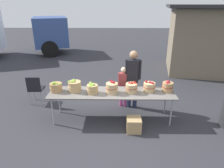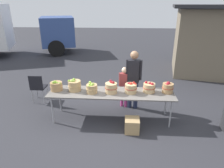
{
  "view_description": "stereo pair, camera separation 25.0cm",
  "coord_description": "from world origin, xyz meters",
  "px_view_note": "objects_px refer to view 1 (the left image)",
  "views": [
    {
      "loc": [
        0.07,
        -4.51,
        2.82
      ],
      "look_at": [
        0.0,
        0.3,
        0.85
      ],
      "focal_mm": 32.11,
      "sensor_mm": 36.0,
      "label": 1
    },
    {
      "loc": [
        0.32,
        -4.5,
        2.82
      ],
      "look_at": [
        0.0,
        0.3,
        0.85
      ],
      "focal_mm": 32.11,
      "sensor_mm": 36.0,
      "label": 2
    }
  ],
  "objects_px": {
    "apple_basket_red_3": "(168,86)",
    "vendor_adult": "(133,75)",
    "child_customer": "(123,84)",
    "apple_basket_green_1": "(75,86)",
    "apple_basket_green_2": "(92,89)",
    "apple_basket_red_1": "(131,87)",
    "folding_chair": "(35,87)",
    "apple_basket_red_0": "(112,88)",
    "apple_basket_green_0": "(56,87)",
    "apple_basket_red_2": "(149,87)",
    "produce_crate": "(134,125)",
    "market_table": "(112,94)"
  },
  "relations": [
    {
      "from": "vendor_adult",
      "to": "child_customer",
      "type": "relative_size",
      "value": 1.39
    },
    {
      "from": "apple_basket_green_0",
      "to": "apple_basket_red_2",
      "type": "distance_m",
      "value": 2.32
    },
    {
      "from": "apple_basket_green_2",
      "to": "market_table",
      "type": "bearing_deg",
      "value": 7.14
    },
    {
      "from": "market_table",
      "to": "apple_basket_red_1",
      "type": "distance_m",
      "value": 0.51
    },
    {
      "from": "apple_basket_green_2",
      "to": "apple_basket_red_0",
      "type": "xyz_separation_m",
      "value": [
        0.47,
        0.04,
        0.01
      ]
    },
    {
      "from": "apple_basket_green_1",
      "to": "apple_basket_green_2",
      "type": "distance_m",
      "value": 0.47
    },
    {
      "from": "apple_basket_red_0",
      "to": "apple_basket_red_3",
      "type": "relative_size",
      "value": 1.07
    },
    {
      "from": "produce_crate",
      "to": "market_table",
      "type": "bearing_deg",
      "value": 134.5
    },
    {
      "from": "apple_basket_red_0",
      "to": "child_customer",
      "type": "xyz_separation_m",
      "value": [
        0.31,
        0.71,
        -0.19
      ]
    },
    {
      "from": "apple_basket_red_1",
      "to": "apple_basket_red_2",
      "type": "height_order",
      "value": "apple_basket_red_2"
    },
    {
      "from": "apple_basket_red_0",
      "to": "folding_chair",
      "type": "height_order",
      "value": "apple_basket_red_0"
    },
    {
      "from": "apple_basket_green_0",
      "to": "apple_basket_red_1",
      "type": "distance_m",
      "value": 1.87
    },
    {
      "from": "apple_basket_green_2",
      "to": "apple_basket_red_1",
      "type": "xyz_separation_m",
      "value": [
        0.95,
        0.07,
        0.01
      ]
    },
    {
      "from": "apple_basket_red_3",
      "to": "vendor_adult",
      "type": "xyz_separation_m",
      "value": [
        -0.82,
        0.56,
        0.09
      ]
    },
    {
      "from": "market_table",
      "to": "apple_basket_red_0",
      "type": "xyz_separation_m",
      "value": [
        0.0,
        -0.02,
        0.17
      ]
    },
    {
      "from": "apple_basket_red_0",
      "to": "child_customer",
      "type": "distance_m",
      "value": 0.8
    },
    {
      "from": "apple_basket_green_1",
      "to": "produce_crate",
      "type": "height_order",
      "value": "apple_basket_green_1"
    },
    {
      "from": "apple_basket_red_3",
      "to": "apple_basket_green_2",
      "type": "bearing_deg",
      "value": -175.81
    },
    {
      "from": "apple_basket_red_2",
      "to": "child_customer",
      "type": "xyz_separation_m",
      "value": [
        -0.62,
        0.61,
        -0.17
      ]
    },
    {
      "from": "vendor_adult",
      "to": "apple_basket_green_0",
      "type": "bearing_deg",
      "value": 26.73
    },
    {
      "from": "apple_basket_green_0",
      "to": "apple_basket_red_0",
      "type": "relative_size",
      "value": 1.01
    },
    {
      "from": "apple_basket_red_3",
      "to": "vendor_adult",
      "type": "relative_size",
      "value": 0.18
    },
    {
      "from": "market_table",
      "to": "child_customer",
      "type": "distance_m",
      "value": 0.76
    },
    {
      "from": "vendor_adult",
      "to": "child_customer",
      "type": "distance_m",
      "value": 0.37
    },
    {
      "from": "apple_basket_red_0",
      "to": "apple_basket_red_2",
      "type": "xyz_separation_m",
      "value": [
        0.93,
        0.1,
        -0.02
      ]
    },
    {
      "from": "vendor_adult",
      "to": "apple_basket_green_1",
      "type": "bearing_deg",
      "value": 31.1
    },
    {
      "from": "apple_basket_red_2",
      "to": "child_customer",
      "type": "height_order",
      "value": "child_customer"
    },
    {
      "from": "apple_basket_green_0",
      "to": "apple_basket_red_3",
      "type": "xyz_separation_m",
      "value": [
        2.77,
        0.04,
        0.02
      ]
    },
    {
      "from": "market_table",
      "to": "apple_basket_green_2",
      "type": "bearing_deg",
      "value": -172.86
    },
    {
      "from": "market_table",
      "to": "folding_chair",
      "type": "distance_m",
      "value": 2.41
    },
    {
      "from": "apple_basket_green_1",
      "to": "apple_basket_red_3",
      "type": "distance_m",
      "value": 2.31
    },
    {
      "from": "apple_basket_green_1",
      "to": "apple_basket_red_3",
      "type": "xyz_separation_m",
      "value": [
        2.31,
        0.03,
        -0.0
      ]
    },
    {
      "from": "child_customer",
      "to": "vendor_adult",
      "type": "bearing_deg",
      "value": -174.66
    },
    {
      "from": "child_customer",
      "to": "folding_chair",
      "type": "distance_m",
      "value": 2.58
    },
    {
      "from": "apple_basket_green_1",
      "to": "apple_basket_green_2",
      "type": "bearing_deg",
      "value": -13.64
    },
    {
      "from": "apple_basket_red_0",
      "to": "vendor_adult",
      "type": "relative_size",
      "value": 0.19
    },
    {
      "from": "apple_basket_red_2",
      "to": "produce_crate",
      "type": "relative_size",
      "value": 0.92
    },
    {
      "from": "apple_basket_green_1",
      "to": "folding_chair",
      "type": "distance_m",
      "value": 1.59
    },
    {
      "from": "apple_basket_red_2",
      "to": "produce_crate",
      "type": "distance_m",
      "value": 1.02
    },
    {
      "from": "apple_basket_green_2",
      "to": "produce_crate",
      "type": "distance_m",
      "value": 1.31
    },
    {
      "from": "market_table",
      "to": "apple_basket_green_2",
      "type": "xyz_separation_m",
      "value": [
        -0.47,
        -0.06,
        0.16
      ]
    },
    {
      "from": "apple_basket_green_1",
      "to": "apple_basket_red_0",
      "type": "distance_m",
      "value": 0.93
    },
    {
      "from": "apple_basket_red_0",
      "to": "apple_basket_green_2",
      "type": "bearing_deg",
      "value": -175.73
    },
    {
      "from": "apple_basket_red_3",
      "to": "produce_crate",
      "type": "xyz_separation_m",
      "value": [
        -0.86,
        -0.61,
        -0.72
      ]
    },
    {
      "from": "apple_basket_red_1",
      "to": "folding_chair",
      "type": "bearing_deg",
      "value": 163.23
    },
    {
      "from": "apple_basket_green_2",
      "to": "apple_basket_green_0",
      "type": "bearing_deg",
      "value": 173.93
    },
    {
      "from": "apple_basket_red_3",
      "to": "child_customer",
      "type": "xyz_separation_m",
      "value": [
        -1.07,
        0.61,
        -0.19
      ]
    },
    {
      "from": "produce_crate",
      "to": "folding_chair",
      "type": "bearing_deg",
      "value": 153.78
    },
    {
      "from": "apple_basket_green_0",
      "to": "apple_basket_red_2",
      "type": "xyz_separation_m",
      "value": [
        2.32,
        0.04,
        0.0
      ]
    },
    {
      "from": "apple_basket_green_0",
      "to": "folding_chair",
      "type": "relative_size",
      "value": 0.37
    }
  ]
}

